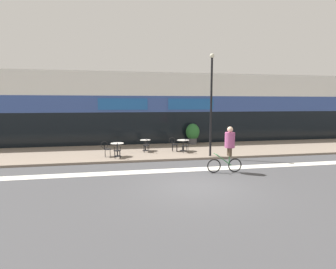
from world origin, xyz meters
The scene contains 15 objects.
ground_plane centered at (0.00, 0.00, 0.00)m, with size 120.00×120.00×0.00m, color #424244.
sidewalk_slab centered at (0.00, 7.25, 0.06)m, with size 40.00×5.50×0.12m, color gray.
storefront_facade centered at (0.00, 11.96, 2.72)m, with size 40.00×4.06×5.46m.
bike_lane_stripe centered at (0.00, 2.48, 0.00)m, with size 36.00×0.70×0.01m, color silver.
bistro_table_0 centered at (-3.01, 5.76, 0.68)m, with size 0.76×0.76×0.77m.
bistro_table_1 centered at (-1.23, 7.31, 0.62)m, with size 0.68×0.68×0.71m.
bistro_table_2 centered at (1.14, 6.72, 0.64)m, with size 0.78×0.78×0.72m.
cafe_chair_0_near centered at (-3.00, 5.14, 0.64)m, with size 0.43×0.59×0.90m.
cafe_chair_0_side centered at (-3.63, 5.76, 0.64)m, with size 0.58×0.41×0.90m.
cafe_chair_1_near centered at (-1.22, 6.68, 0.64)m, with size 0.45×0.60×0.90m.
cafe_chair_2_near centered at (1.15, 6.09, 0.64)m, with size 0.44×0.59×0.90m.
cafe_chair_2_side centered at (0.52, 6.72, 0.64)m, with size 0.59×0.44×0.90m.
planter_pot centered at (2.54, 9.39, 0.95)m, with size 1.02×1.02×1.54m.
lamp_post centered at (2.32, 4.88, 3.44)m, with size 0.26×0.26×5.82m.
cyclist_0 centered at (2.04, 1.67, 1.27)m, with size 1.65×0.52×2.13m.
Camera 1 is at (-2.88, -9.44, 3.19)m, focal length 28.00 mm.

